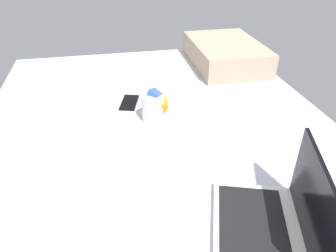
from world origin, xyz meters
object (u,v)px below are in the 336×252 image
object	(u,v)px
laptop	(273,223)
cell_phone	(129,102)
pillow	(225,54)
snack_cup	(154,107)

from	to	relation	value
laptop	cell_phone	size ratio (longest dim) A/B	2.76
pillow	laptop	bearing A→B (deg)	-14.24
snack_cup	cell_phone	distance (cm)	19.64
snack_cup	pillow	xyz separation A→B (cm)	(-53.27, 49.32, 0.55)
laptop	cell_phone	world-z (taller)	laptop
laptop	snack_cup	xyz separation A→B (cm)	(-63.03, -19.81, 1.55)
laptop	snack_cup	distance (cm)	66.09
laptop	pillow	size ratio (longest dim) A/B	0.74
snack_cup	pillow	bearing A→B (deg)	137.21
cell_phone	pillow	distance (cm)	68.69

